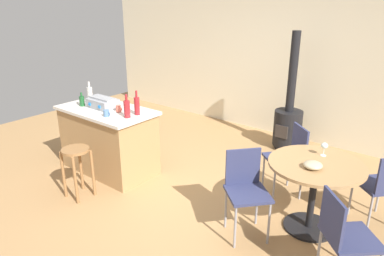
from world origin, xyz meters
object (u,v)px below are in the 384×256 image
object	(u,v)px
folding_chair_right	(246,186)
bottle_3	(137,105)
kitchen_island	(109,140)
wooden_stool	(77,162)
serving_bowl	(313,165)
folding_chair_near	(344,234)
wood_stove	(288,121)
bottle_0	(127,109)
folding_chair_left	(289,155)
cup_0	(107,113)
folding_chair_far	(383,184)
dining_table	(315,179)
wine_glass	(324,146)
bottle_1	(82,101)
toolbox	(103,103)
cup_1	(119,109)
bottle_2	(90,94)

from	to	relation	value
folding_chair_right	bottle_3	distance (m)	1.78
kitchen_island	wooden_stool	world-z (taller)	kitchen_island
kitchen_island	serving_bowl	distance (m)	2.77
folding_chair_near	wood_stove	bearing A→B (deg)	123.04
bottle_0	folding_chair_left	bearing A→B (deg)	30.02
kitchen_island	cup_0	world-z (taller)	cup_0
folding_chair_far	serving_bowl	world-z (taller)	folding_chair_far
dining_table	wine_glass	bearing A→B (deg)	93.57
bottle_1	cup_0	xyz separation A→B (m)	(0.63, -0.09, -0.03)
serving_bowl	folding_chair_right	bearing A→B (deg)	-146.84
dining_table	serving_bowl	world-z (taller)	serving_bowl
folding_chair_near	toolbox	distance (m)	3.33
folding_chair_near	cup_1	bearing A→B (deg)	175.75
dining_table	wood_stove	size ratio (longest dim) A/B	0.51
bottle_1	bottle_3	bearing A→B (deg)	13.20
toolbox	wine_glass	bearing A→B (deg)	12.39
folding_chair_near	wine_glass	distance (m)	1.03
folding_chair_left	cup_1	distance (m)	2.23
folding_chair_left	bottle_3	distance (m)	1.98
wooden_stool	bottle_1	world-z (taller)	bottle_1
wood_stove	bottle_1	world-z (taller)	wood_stove
kitchen_island	bottle_3	distance (m)	0.77
folding_chair_left	folding_chair_right	distance (m)	1.00
kitchen_island	wood_stove	bearing A→B (deg)	54.58
folding_chair_far	toolbox	bearing A→B (deg)	-165.14
folding_chair_near	bottle_1	xyz separation A→B (m)	(-3.58, 0.09, 0.47)
kitchen_island	folding_chair_right	size ratio (longest dim) A/B	1.53
folding_chair_right	wine_glass	xyz separation A→B (m)	(0.50, 0.70, 0.34)
bottle_1	bottle_2	world-z (taller)	bottle_2
folding_chair_right	folding_chair_far	bearing A→B (deg)	42.68
folding_chair_far	toolbox	size ratio (longest dim) A/B	2.08
folding_chair_near	bottle_3	distance (m)	2.77
folding_chair_right	toolbox	xyz separation A→B (m)	(-2.30, 0.08, 0.43)
folding_chair_near	folding_chair_left	size ratio (longest dim) A/B	0.98
folding_chair_left	cup_0	size ratio (longest dim) A/B	7.71
cup_0	wine_glass	distance (m)	2.59
kitchen_island	bottle_3	xyz separation A→B (m)	(0.51, 0.09, 0.57)
folding_chair_near	folding_chair_far	world-z (taller)	folding_chair_near
wooden_stool	folding_chair_far	world-z (taller)	folding_chair_far
wine_glass	cup_1	bearing A→B (deg)	-166.16
cup_0	wine_glass	size ratio (longest dim) A/B	0.79
folding_chair_right	bottle_0	size ratio (longest dim) A/B	2.98
wooden_stool	bottle_0	distance (m)	0.87
cup_0	serving_bowl	world-z (taller)	cup_0
dining_table	bottle_2	xyz separation A→B (m)	(-3.19, -0.32, 0.43)
bottle_0	cup_0	size ratio (longest dim) A/B	2.62
wood_stove	cup_1	distance (m)	2.67
folding_chair_right	bottle_1	xyz separation A→B (m)	(-2.58, -0.04, 0.44)
kitchen_island	bottle_1	size ratio (longest dim) A/B	7.14
folding_chair_near	folding_chair_right	distance (m)	1.00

